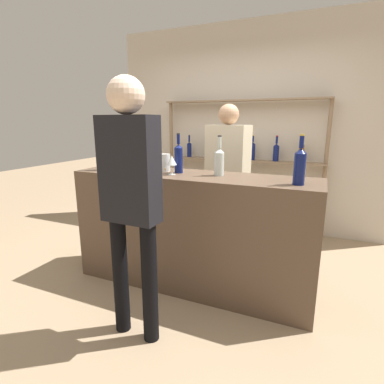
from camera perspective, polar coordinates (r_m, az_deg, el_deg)
ground_plane at (r=2.99m, az=0.00°, el=-16.97°), size 16.00×16.00×0.00m
bar_counter at (r=2.76m, az=0.00°, el=-7.48°), size 2.17×0.55×1.05m
back_wall at (r=4.37m, az=10.08°, el=11.71°), size 3.77×0.12×2.80m
back_shelf at (r=4.20m, az=9.40°, el=8.74°), size 2.21×0.18×1.79m
counter_bottle_0 at (r=2.30m, az=19.83°, el=4.79°), size 0.08×0.08×0.36m
counter_bottle_1 at (r=2.95m, az=-6.56°, el=6.94°), size 0.07×0.07×0.33m
counter_bottle_2 at (r=2.68m, az=-2.58°, el=6.56°), size 0.07×0.07×0.35m
counter_bottle_3 at (r=2.56m, az=5.19°, el=5.95°), size 0.08×0.08×0.34m
counter_bottle_4 at (r=2.96m, az=-16.80°, el=6.52°), size 0.08×0.08×0.34m
wine_glass at (r=2.59m, az=-3.87°, el=5.99°), size 0.08×0.08×0.17m
ice_bucket at (r=3.01m, az=-13.30°, el=6.53°), size 0.18×0.18×0.23m
cork_jar at (r=2.79m, az=-5.31°, el=5.58°), size 0.11×0.11×0.16m
server_behind_counter at (r=3.39m, az=6.73°, el=4.37°), size 0.51×0.32×1.69m
customer_center at (r=1.98m, az=-11.66°, el=0.55°), size 0.39×0.23×1.78m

